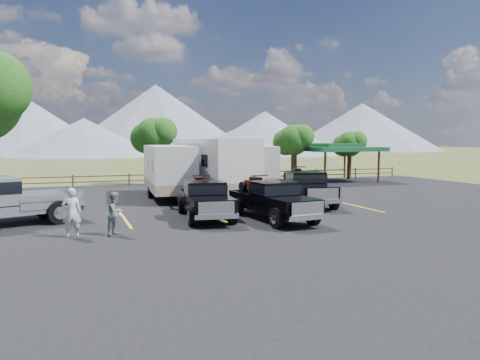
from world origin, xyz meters
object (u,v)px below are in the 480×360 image
object	(u,v)px
rig_right	(305,187)
rig_center	(272,199)
rig_left	(204,198)
person_a	(72,213)
trailer_left	(169,171)
trailer_center	(214,167)
person_b	(116,214)
trailer_right	(254,167)
pavilion	(336,148)

from	to	relation	value
rig_right	rig_center	bearing A→B (deg)	-122.90
rig_left	person_a	bearing A→B (deg)	-150.82
rig_right	rig_left	bearing A→B (deg)	-148.38
trailer_left	trailer_center	size ratio (longest dim) A/B	0.88
rig_left	trailer_center	world-z (taller)	trailer_center
person_b	rig_right	bearing A→B (deg)	-28.36
trailer_left	trailer_center	distance (m)	2.71
person_a	rig_center	bearing A→B (deg)	-173.24
rig_center	trailer_right	distance (m)	12.29
pavilion	rig_right	distance (m)	15.19
person_b	rig_left	bearing A→B (deg)	-21.97
trailer_left	trailer_center	world-z (taller)	trailer_center
trailer_right	person_a	bearing A→B (deg)	-120.31
rig_center	trailer_center	world-z (taller)	trailer_center
trailer_center	person_a	size ratio (longest dim) A/B	5.67
trailer_center	person_b	distance (m)	11.37
rig_left	trailer_left	size ratio (longest dim) A/B	0.63
rig_left	pavilion	bearing A→B (deg)	48.56
rig_left	rig_center	bearing A→B (deg)	-21.57
person_b	trailer_left	bearing A→B (deg)	14.73
rig_left	rig_center	xyz separation A→B (m)	(2.67, -1.40, 0.02)
rig_right	person_a	world-z (taller)	rig_right
trailer_center	person_a	xyz separation A→B (m)	(-8.09, -9.09, -0.95)
trailer_left	person_b	world-z (taller)	trailer_left
pavilion	person_b	world-z (taller)	pavilion
rig_center	trailer_center	bearing A→B (deg)	86.09
pavilion	person_a	xyz separation A→B (m)	(-21.21, -16.65, -1.85)
trailer_center	pavilion	bearing A→B (deg)	25.95
trailer_left	person_b	bearing A→B (deg)	-107.58
pavilion	person_a	distance (m)	27.03
rig_right	person_a	distance (m)	12.84
rig_right	person_b	size ratio (longest dim) A/B	3.88
pavilion	rig_center	world-z (taller)	pavilion
trailer_center	person_a	bearing A→B (deg)	-135.71
rig_left	rig_right	bearing A→B (deg)	26.74
rig_left	person_b	distance (m)	4.81
trailer_left	rig_left	bearing A→B (deg)	-85.41
rig_left	trailer_center	size ratio (longest dim) A/B	0.56
person_a	trailer_left	bearing A→B (deg)	-119.11
rig_left	trailer_right	distance (m)	12.17
trailer_left	person_b	distance (m)	10.95
pavilion	rig_left	distance (m)	21.21
person_a	person_b	xyz separation A→B (m)	(1.52, -0.13, -0.10)
trailer_left	person_a	distance (m)	11.48
rig_left	trailer_left	bearing A→B (deg)	96.57
rig_left	rig_right	size ratio (longest dim) A/B	0.92
trailer_left	rig_center	bearing A→B (deg)	-69.02
trailer_left	person_b	xyz separation A→B (m)	(-4.04, -10.15, -0.84)
rig_right	person_a	bearing A→B (deg)	-147.22
rig_left	rig_right	world-z (taller)	rig_right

